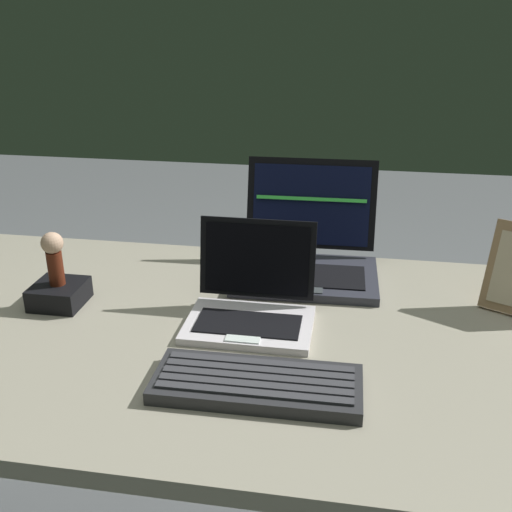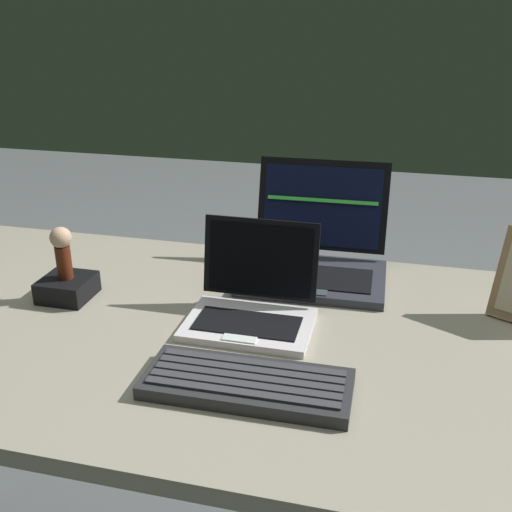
# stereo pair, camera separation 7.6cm
# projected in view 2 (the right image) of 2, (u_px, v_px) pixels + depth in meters

# --- Properties ---
(desk) EXTENTS (1.56, 0.80, 0.71)m
(desk) POSITION_uv_depth(u_px,v_px,m) (201.00, 355.00, 1.19)
(desk) COLOR gray
(desk) RESTS_ON ground
(laptop_front) EXTENTS (0.24, 0.20, 0.18)m
(laptop_front) POSITION_uv_depth(u_px,v_px,m) (252.00, 304.00, 1.16)
(laptop_front) COLOR silver
(laptop_front) RESTS_ON desk
(laptop_rear) EXTENTS (0.32, 0.29, 0.24)m
(laptop_rear) POSITION_uv_depth(u_px,v_px,m) (316.00, 255.00, 1.36)
(laptop_rear) COLOR #2E2F3A
(laptop_rear) RESTS_ON desk
(external_keyboard) EXTENTS (0.34, 0.14, 0.03)m
(external_keyboard) POSITION_uv_depth(u_px,v_px,m) (247.00, 383.00, 0.96)
(external_keyboard) COLOR #292A2D
(external_keyboard) RESTS_ON desk
(figurine_stand) EXTENTS (0.10, 0.10, 0.05)m
(figurine_stand) POSITION_uv_depth(u_px,v_px,m) (67.00, 288.00, 1.26)
(figurine_stand) COLOR black
(figurine_stand) RESTS_ON desk
(figurine) EXTENTS (0.04, 0.04, 0.11)m
(figurine) POSITION_uv_depth(u_px,v_px,m) (62.00, 249.00, 1.23)
(figurine) COLOR #531E0F
(figurine) RESTS_ON figurine_stand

